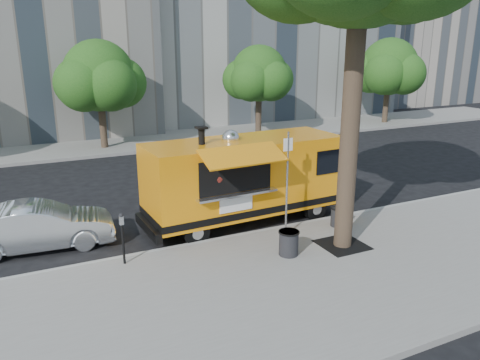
% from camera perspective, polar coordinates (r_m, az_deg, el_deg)
% --- Properties ---
extents(ground, '(120.00, 120.00, 0.00)m').
position_cam_1_polar(ground, '(14.24, -3.09, -6.13)').
color(ground, black).
rests_on(ground, ground).
extents(sidewalk, '(60.00, 6.00, 0.15)m').
position_cam_1_polar(sidewalk, '(10.98, 5.17, -12.99)').
color(sidewalk, gray).
rests_on(sidewalk, ground).
extents(curb, '(60.00, 0.14, 0.16)m').
position_cam_1_polar(curb, '(13.42, -1.56, -7.22)').
color(curb, '#999993').
rests_on(curb, ground).
extents(far_sidewalk, '(60.00, 5.00, 0.15)m').
position_cam_1_polar(far_sidewalk, '(26.70, -14.33, 4.28)').
color(far_sidewalk, gray).
rests_on(far_sidewalk, ground).
extents(building_right, '(16.00, 12.00, 16.00)m').
position_cam_1_polar(building_right, '(50.38, 19.47, 18.43)').
color(building_right, '#AB9E8F').
rests_on(building_right, ground).
extents(tree_well, '(1.20, 1.20, 0.02)m').
position_cam_1_polar(tree_well, '(13.17, 12.35, -7.72)').
color(tree_well, black).
rests_on(tree_well, sidewalk).
extents(far_tree_b, '(3.60, 3.60, 5.50)m').
position_cam_1_polar(far_tree_b, '(25.24, -16.83, 12.05)').
color(far_tree_b, '#33261C').
rests_on(far_tree_b, far_sidewalk).
extents(far_tree_c, '(3.24, 3.24, 5.21)m').
position_cam_1_polar(far_tree_c, '(27.85, 2.32, 12.82)').
color(far_tree_c, '#33261C').
rests_on(far_tree_c, far_sidewalk).
extents(far_tree_d, '(3.78, 3.78, 5.64)m').
position_cam_1_polar(far_tree_d, '(33.83, 17.72, 13.01)').
color(far_tree_d, '#33261C').
rests_on(far_tree_d, far_sidewalk).
extents(sign_post, '(0.28, 0.06, 3.00)m').
position_cam_1_polar(sign_post, '(12.98, 5.77, 0.20)').
color(sign_post, silver).
rests_on(sign_post, sidewalk).
extents(parking_meter, '(0.11, 0.11, 1.33)m').
position_cam_1_polar(parking_meter, '(11.88, -14.15, -6.23)').
color(parking_meter, black).
rests_on(parking_meter, sidewalk).
extents(food_truck, '(6.48, 3.17, 3.14)m').
position_cam_1_polar(food_truck, '(14.31, 0.48, 0.28)').
color(food_truck, orange).
rests_on(food_truck, ground).
extents(sedan, '(4.02, 1.71, 1.29)m').
position_cam_1_polar(sedan, '(13.90, -23.26, -5.23)').
color(sedan, silver).
rests_on(sedan, ground).
extents(trash_bin_left, '(0.55, 0.55, 0.66)m').
position_cam_1_polar(trash_bin_left, '(12.24, 5.96, -7.56)').
color(trash_bin_left, black).
rests_on(trash_bin_left, sidewalk).
extents(trash_bin_right, '(0.49, 0.49, 0.59)m').
position_cam_1_polar(trash_bin_right, '(14.35, 11.89, -4.30)').
color(trash_bin_right, black).
rests_on(trash_bin_right, sidewalk).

